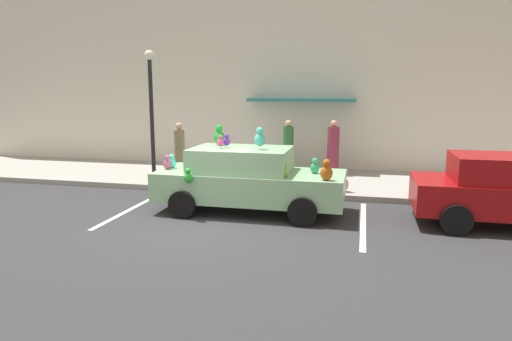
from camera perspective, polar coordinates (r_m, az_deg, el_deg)
The scene contains 12 objects.
ground_plane at distance 9.95m, azimuth -7.09°, elevation -6.98°, with size 60.00×60.00×0.00m, color #2D2D30.
sidewalk at distance 14.58m, azimuth -0.26°, elevation -1.01°, with size 24.00×4.00×0.15m, color gray.
storefront_building at distance 16.38m, azimuth 1.57°, elevation 11.22°, with size 24.00×1.25×6.40m.
parking_stripe_front at distance 10.32m, azimuth 13.30°, elevation -6.53°, with size 0.12×3.60×0.01m, color silver.
parking_stripe_rear at distance 11.70m, azimuth -15.30°, elevation -4.61°, with size 0.12×3.60×0.01m, color silver.
plush_covered_car at distance 10.86m, azimuth -1.09°, elevation -1.04°, with size 4.46×2.02×2.06m.
parked_sedan_behind at distance 11.08m, azimuth 29.39°, elevation -2.25°, with size 4.08×1.93×1.54m.
teddy_bear_on_sidewalk at distance 12.60m, azimuth 10.83°, elevation -1.34°, with size 0.32×0.27×0.62m.
street_lamp_post at distance 13.82m, azimuth -13.02°, elevation 8.31°, with size 0.28×0.28×3.86m.
pedestrian_near_shopfront at distance 15.04m, azimuth 9.65°, elevation 2.64°, with size 0.38×0.38×1.77m.
pedestrian_walking_past at distance 13.81m, azimuth -9.56°, elevation 2.04°, with size 0.31×0.31×1.78m.
pedestrian_by_lamp at distance 15.19m, azimuth 4.07°, elevation 2.83°, with size 0.34×0.34×1.75m.
Camera 1 is at (3.36, -8.89, 2.96)m, focal length 31.87 mm.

